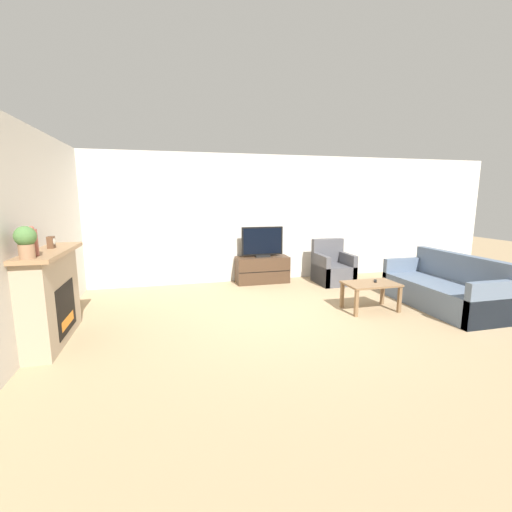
{
  "coord_description": "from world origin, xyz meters",
  "views": [
    {
      "loc": [
        -1.66,
        -4.82,
        1.83
      ],
      "look_at": [
        -0.27,
        0.59,
        0.85
      ],
      "focal_mm": 24.0,
      "sensor_mm": 36.0,
      "label": 1
    }
  ],
  "objects_px": {
    "mantel_vase_left": "(33,242)",
    "tv_stand": "(262,270)",
    "potted_plant": "(26,240)",
    "tv": "(262,243)",
    "mantel_clock": "(51,242)",
    "armchair": "(332,269)",
    "fireplace": "(51,296)",
    "remote": "(375,281)",
    "couch": "(444,290)",
    "coffee_table": "(371,287)"
  },
  "relations": [
    {
      "from": "mantel_clock",
      "to": "couch",
      "type": "height_order",
      "value": "mantel_clock"
    },
    {
      "from": "potted_plant",
      "to": "tv_stand",
      "type": "relative_size",
      "value": 0.31
    },
    {
      "from": "fireplace",
      "to": "tv",
      "type": "relative_size",
      "value": 1.65
    },
    {
      "from": "tv",
      "to": "coffee_table",
      "type": "xyz_separation_m",
      "value": [
        1.22,
        -2.18,
        -0.48
      ]
    },
    {
      "from": "armchair",
      "to": "mantel_vase_left",
      "type": "bearing_deg",
      "value": -154.21
    },
    {
      "from": "mantel_vase_left",
      "to": "coffee_table",
      "type": "xyz_separation_m",
      "value": [
        4.56,
        0.53,
        -0.95
      ]
    },
    {
      "from": "mantel_vase_left",
      "to": "tv_stand",
      "type": "height_order",
      "value": "mantel_vase_left"
    },
    {
      "from": "potted_plant",
      "to": "armchair",
      "type": "bearing_deg",
      "value": 27.55
    },
    {
      "from": "fireplace",
      "to": "coffee_table",
      "type": "bearing_deg",
      "value": 1.09
    },
    {
      "from": "coffee_table",
      "to": "remote",
      "type": "xyz_separation_m",
      "value": [
        0.12,
        0.06,
        0.08
      ]
    },
    {
      "from": "coffee_table",
      "to": "tv",
      "type": "bearing_deg",
      "value": 119.17
    },
    {
      "from": "mantel_clock",
      "to": "tv",
      "type": "relative_size",
      "value": 0.17
    },
    {
      "from": "mantel_clock",
      "to": "potted_plant",
      "type": "distance_m",
      "value": 0.78
    },
    {
      "from": "potted_plant",
      "to": "tv",
      "type": "xyz_separation_m",
      "value": [
        3.35,
        2.89,
        -0.52
      ]
    },
    {
      "from": "armchair",
      "to": "couch",
      "type": "bearing_deg",
      "value": -62.09
    },
    {
      "from": "tv_stand",
      "to": "armchair",
      "type": "distance_m",
      "value": 1.5
    },
    {
      "from": "tv",
      "to": "coffee_table",
      "type": "height_order",
      "value": "tv"
    },
    {
      "from": "mantel_vase_left",
      "to": "mantel_clock",
      "type": "height_order",
      "value": "mantel_vase_left"
    },
    {
      "from": "mantel_vase_left",
      "to": "couch",
      "type": "distance_m",
      "value": 5.93
    },
    {
      "from": "tv",
      "to": "couch",
      "type": "xyz_separation_m",
      "value": [
        2.48,
        -2.35,
        -0.57
      ]
    },
    {
      "from": "remote",
      "to": "potted_plant",
      "type": "bearing_deg",
      "value": -137.74
    },
    {
      "from": "potted_plant",
      "to": "tv_stand",
      "type": "distance_m",
      "value": 4.56
    },
    {
      "from": "mantel_clock",
      "to": "tv",
      "type": "height_order",
      "value": "mantel_clock"
    },
    {
      "from": "fireplace",
      "to": "remote",
      "type": "distance_m",
      "value": 4.7
    },
    {
      "from": "tv_stand",
      "to": "tv",
      "type": "distance_m",
      "value": 0.58
    },
    {
      "from": "tv_stand",
      "to": "couch",
      "type": "xyz_separation_m",
      "value": [
        2.48,
        -2.35,
        0.01
      ]
    },
    {
      "from": "tv",
      "to": "armchair",
      "type": "bearing_deg",
      "value": -15.28
    },
    {
      "from": "potted_plant",
      "to": "couch",
      "type": "relative_size",
      "value": 0.18
    },
    {
      "from": "potted_plant",
      "to": "couch",
      "type": "bearing_deg",
      "value": 5.31
    },
    {
      "from": "mantel_clock",
      "to": "couch",
      "type": "distance_m",
      "value": 5.91
    },
    {
      "from": "tv_stand",
      "to": "coffee_table",
      "type": "distance_m",
      "value": 2.5
    },
    {
      "from": "armchair",
      "to": "tv",
      "type": "bearing_deg",
      "value": 164.72
    },
    {
      "from": "tv",
      "to": "couch",
      "type": "relative_size",
      "value": 0.46
    },
    {
      "from": "coffee_table",
      "to": "remote",
      "type": "bearing_deg",
      "value": 26.58
    },
    {
      "from": "mantel_clock",
      "to": "coffee_table",
      "type": "height_order",
      "value": "mantel_clock"
    },
    {
      "from": "tv",
      "to": "remote",
      "type": "xyz_separation_m",
      "value": [
        1.33,
        -2.12,
        -0.4
      ]
    },
    {
      "from": "potted_plant",
      "to": "tv",
      "type": "relative_size",
      "value": 0.39
    },
    {
      "from": "coffee_table",
      "to": "couch",
      "type": "xyz_separation_m",
      "value": [
        1.26,
        -0.17,
        -0.09
      ]
    },
    {
      "from": "armchair",
      "to": "couch",
      "type": "relative_size",
      "value": 0.47
    },
    {
      "from": "potted_plant",
      "to": "mantel_vase_left",
      "type": "bearing_deg",
      "value": 90.0
    },
    {
      "from": "couch",
      "to": "mantel_clock",
      "type": "bearing_deg",
      "value": 177.7
    },
    {
      "from": "mantel_clock",
      "to": "tv_stand",
      "type": "relative_size",
      "value": 0.13
    },
    {
      "from": "coffee_table",
      "to": "fireplace",
      "type": "bearing_deg",
      "value": -178.91
    },
    {
      "from": "mantel_vase_left",
      "to": "tv_stand",
      "type": "distance_m",
      "value": 4.43
    },
    {
      "from": "fireplace",
      "to": "potted_plant",
      "type": "relative_size",
      "value": 4.28
    },
    {
      "from": "mantel_vase_left",
      "to": "coffee_table",
      "type": "distance_m",
      "value": 4.69
    },
    {
      "from": "tv",
      "to": "coffee_table",
      "type": "relative_size",
      "value": 1.06
    },
    {
      "from": "tv",
      "to": "remote",
      "type": "height_order",
      "value": "tv"
    },
    {
      "from": "mantel_vase_left",
      "to": "fireplace",
      "type": "bearing_deg",
      "value": 92.18
    },
    {
      "from": "fireplace",
      "to": "armchair",
      "type": "xyz_separation_m",
      "value": [
        4.8,
        1.87,
        -0.3
      ]
    }
  ]
}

